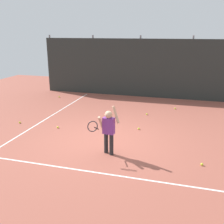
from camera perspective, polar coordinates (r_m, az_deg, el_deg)
ground_plane at (r=8.08m, az=-1.73°, el=-5.97°), size 20.00×20.00×0.00m
court_line_baseline at (r=6.46m, az=-7.02°, el=-12.39°), size 9.00×0.05×0.00m
court_line_sideline at (r=9.99m, az=-14.85°, el=-1.92°), size 0.05×9.00×0.00m
back_fence_windscreen at (r=13.18m, az=5.97°, el=9.43°), size 10.00×0.08×2.83m
fence_post_0 at (r=14.85m, az=-13.04°, el=10.25°), size 0.09×0.09×2.98m
fence_post_1 at (r=13.85m, az=-4.06°, el=10.17°), size 0.09×0.09×2.98m
fence_post_2 at (r=13.23m, az=6.02°, el=9.78°), size 0.09×0.09×2.98m
fence_post_3 at (r=13.03m, az=16.71°, el=9.05°), size 0.09×0.09×2.98m
tennis_player at (r=6.90m, az=-0.87°, el=-3.61°), size 0.77×0.57×1.35m
tennis_ball_0 at (r=10.46m, az=7.56°, el=-0.45°), size 0.07×0.07×0.07m
tennis_ball_1 at (r=10.00m, az=-19.39°, el=-2.14°), size 0.07×0.07×0.07m
tennis_ball_2 at (r=6.95m, az=18.94°, el=-10.70°), size 0.07×0.07×0.07m
tennis_ball_3 at (r=11.45m, az=13.54°, el=0.77°), size 0.07×0.07×0.07m
tennis_ball_4 at (r=13.37m, az=-11.39°, el=3.26°), size 0.07×0.07×0.07m
tennis_ball_5 at (r=8.88m, az=5.82°, el=-3.62°), size 0.07×0.07×0.07m
tennis_ball_6 at (r=9.15m, az=-11.69°, el=-3.26°), size 0.07×0.07×0.07m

